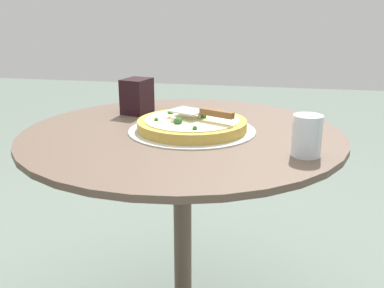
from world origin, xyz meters
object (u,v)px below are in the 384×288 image
at_px(pizza_on_tray, 192,125).
at_px(drinking_cup, 307,136).
at_px(pizza_server, 203,112).
at_px(napkin_dispenser, 137,96).
at_px(patio_table, 182,184).

xyz_separation_m(pizza_on_tray, drinking_cup, (-0.17, -0.32, 0.03)).
distance_m(pizza_on_tray, drinking_cup, 0.37).
height_order(pizza_on_tray, pizza_server, pizza_server).
height_order(pizza_server, drinking_cup, drinking_cup).
bearing_deg(pizza_server, drinking_cup, -119.79).
height_order(pizza_server, napkin_dispenser, napkin_dispenser).
relative_size(pizza_server, napkin_dispenser, 1.75).
bearing_deg(drinking_cup, napkin_dispenser, 56.92).
xyz_separation_m(patio_table, pizza_server, (0.00, -0.06, 0.23)).
relative_size(patio_table, drinking_cup, 9.18).
height_order(patio_table, pizza_on_tray, pizza_on_tray).
bearing_deg(pizza_on_tray, drinking_cup, -117.71).
xyz_separation_m(pizza_on_tray, napkin_dispenser, (0.19, 0.23, 0.04)).
xyz_separation_m(patio_table, pizza_on_tray, (0.01, -0.03, 0.19)).
distance_m(drinking_cup, napkin_dispenser, 0.66).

